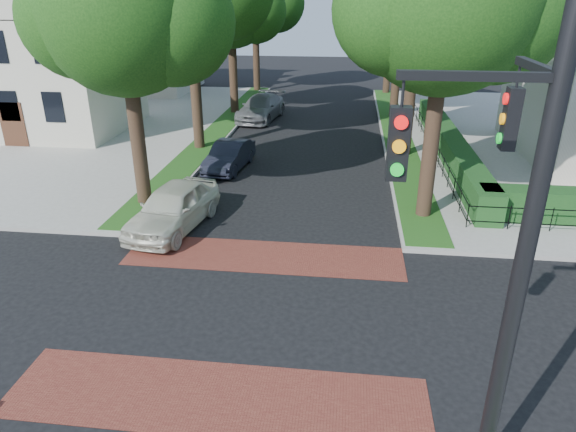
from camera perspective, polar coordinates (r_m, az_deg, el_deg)
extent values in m
plane|color=black|center=(14.10, -4.77, -10.60)|extent=(120.00, 120.00, 0.00)
cube|color=gray|center=(38.35, -28.80, 8.95)|extent=(30.00, 30.00, 0.15)
cube|color=maroon|center=(16.79, -2.64, -4.50)|extent=(9.00, 2.20, 0.01)
cube|color=maroon|center=(11.67, -8.01, -19.34)|extent=(9.00, 2.20, 0.01)
cube|color=#194D16|center=(31.60, 11.99, 8.91)|extent=(1.60, 29.80, 0.02)
cube|color=#194D16|center=(32.45, -7.61, 9.60)|extent=(1.60, 29.80, 0.02)
cylinder|color=black|center=(19.08, 15.90, 10.37)|extent=(0.56, 0.56, 7.35)
sphere|color=#143A0F|center=(19.28, 22.32, 20.22)|extent=(4.65, 4.65, 4.65)
sphere|color=#143A0F|center=(18.26, 12.17, 21.57)|extent=(4.34, 4.34, 4.34)
cylinder|color=black|center=(26.85, 13.57, 14.62)|extent=(0.56, 0.56, 7.70)
cylinder|color=black|center=(35.80, 12.02, 16.02)|extent=(0.56, 0.56, 6.65)
sphere|color=#143A0F|center=(35.53, 12.53, 21.63)|extent=(5.80, 5.80, 5.80)
sphere|color=#143A0F|center=(36.01, 15.13, 20.78)|extent=(4.35, 4.35, 4.35)
sphere|color=#143A0F|center=(35.25, 10.00, 21.31)|extent=(4.06, 4.06, 4.06)
cylinder|color=black|center=(44.70, 11.16, 17.74)|extent=(0.56, 0.56, 7.00)
sphere|color=#143A0F|center=(44.50, 11.56, 22.47)|extent=(6.00, 6.00, 6.00)
sphere|color=#143A0F|center=(44.95, 13.74, 21.79)|extent=(4.50, 4.50, 4.50)
sphere|color=#143A0F|center=(44.23, 9.45, 22.22)|extent=(4.20, 4.20, 4.20)
cylinder|color=black|center=(20.52, -16.66, 10.67)|extent=(0.56, 0.56, 7.00)
sphere|color=#143A0F|center=(20.08, -17.95, 20.97)|extent=(6.00, 6.00, 6.00)
sphere|color=#143A0F|center=(19.78, -12.79, 20.30)|extent=(4.50, 4.50, 4.50)
sphere|color=#143A0F|center=(20.56, -22.12, 19.63)|extent=(4.20, 4.20, 4.20)
cylinder|color=black|center=(27.84, -10.37, 15.55)|extent=(0.56, 0.56, 8.05)
cylinder|color=black|center=(36.55, -6.16, 16.69)|extent=(0.56, 0.56, 6.86)
sphere|color=#143A0F|center=(36.30, -6.42, 22.38)|extent=(5.60, 5.60, 5.60)
sphere|color=#143A0F|center=(36.30, -3.73, 21.83)|extent=(4.20, 4.20, 4.20)
sphere|color=#143A0F|center=(36.45, -8.78, 21.79)|extent=(3.92, 3.92, 3.92)
cylinder|color=black|center=(45.31, -3.58, 18.27)|extent=(0.56, 0.56, 7.14)
sphere|color=#143A0F|center=(45.15, -1.31, 22.58)|extent=(4.65, 4.65, 4.65)
sphere|color=#143A0F|center=(45.23, -5.84, 22.61)|extent=(4.34, 4.34, 4.34)
cube|color=#143C19|center=(27.84, 17.46, 7.63)|extent=(1.00, 18.00, 1.20)
cube|color=beige|center=(34.78, -25.26, 14.02)|extent=(9.00, 8.00, 6.50)
cube|color=beige|center=(47.21, -16.40, 17.24)|extent=(9.00, 8.00, 6.50)
cylinder|color=black|center=(8.18, 24.41, -6.07)|extent=(0.26, 0.26, 8.00)
cube|color=black|center=(7.04, 20.33, 14.36)|extent=(2.00, 0.12, 0.12)
cube|color=black|center=(8.17, 26.03, 14.58)|extent=(0.12, 1.80, 0.12)
cube|color=black|center=(7.08, 12.16, 7.84)|extent=(0.28, 0.22, 1.00)
cylinder|color=red|center=(6.88, 12.47, 10.11)|extent=(0.18, 0.05, 0.18)
cylinder|color=orange|center=(6.95, 12.24, 7.55)|extent=(0.18, 0.05, 0.18)
cylinder|color=#0CB226|center=(7.05, 12.02, 5.05)|extent=(0.18, 0.05, 0.18)
cube|color=black|center=(9.07, 23.51, 9.85)|extent=(0.22, 0.28, 1.00)
cylinder|color=red|center=(8.97, 23.04, 11.90)|extent=(0.05, 0.18, 0.18)
cylinder|color=orange|center=(9.03, 22.72, 9.93)|extent=(0.05, 0.18, 0.18)
cylinder|color=#0CB226|center=(9.11, 22.40, 7.98)|extent=(0.05, 0.18, 0.18)
imported|color=beige|center=(18.89, -12.64, 0.96)|extent=(2.69, 5.04, 1.63)
imported|color=black|center=(25.03, -6.55, 6.65)|extent=(1.88, 4.21, 1.34)
imported|color=slate|center=(35.19, -3.02, 11.93)|extent=(3.03, 5.75, 1.59)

